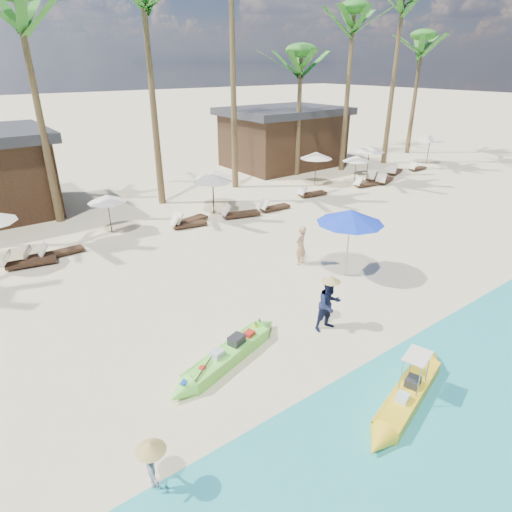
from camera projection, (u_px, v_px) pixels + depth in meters
ground at (296, 325)px, 13.12m from camera, size 240.00×240.00×0.00m
wet_sand_strip at (446, 426)px, 9.46m from camera, size 240.00×4.50×0.01m
green_canoe at (228, 355)px, 11.45m from camera, size 4.57×1.64×0.60m
yellow_canoe at (408, 394)px, 10.09m from camera, size 4.59×1.56×1.22m
tourist at (301, 245)px, 16.76m from camera, size 0.67×0.54×1.61m
vendor_green at (329, 305)px, 12.60m from camera, size 0.88×0.73×1.66m
vendor_yellow at (153, 467)px, 7.76m from camera, size 0.49×0.68×0.94m
blue_umbrella at (351, 216)px, 15.19m from camera, size 2.42×2.42×2.60m
lounger_4_left at (27, 261)px, 16.78m from camera, size 2.00×0.95×0.65m
lounger_4_right at (44, 254)px, 17.47m from camera, size 1.70×0.64×0.57m
resort_parasol_5 at (107, 198)px, 19.62m from camera, size 1.78×1.78×1.83m
lounger_5_left at (59, 251)px, 17.73m from camera, size 1.74×0.57×0.59m
resort_parasol_6 at (212, 178)px, 22.03m from camera, size 2.07×2.07×2.14m
lounger_6_left at (187, 224)px, 20.79m from camera, size 1.81×0.84×0.59m
lounger_6_right at (188, 220)px, 21.20m from camera, size 2.04×0.98×0.67m
resort_parasol_7 at (213, 175)px, 23.18m from camera, size 1.93×1.93×1.99m
lounger_7_left at (239, 213)px, 22.15m from camera, size 2.10×1.13×0.68m
lounger_7_right at (273, 207)px, 23.19m from camera, size 1.81×0.65×0.61m
resort_parasol_8 at (316, 155)px, 27.37m from camera, size 2.07×2.07×2.13m
lounger_8_left at (311, 193)px, 25.61m from camera, size 1.89×0.83×0.62m
resort_parasol_9 at (356, 158)px, 27.76m from camera, size 1.79×1.79×1.84m
lounger_9_left at (365, 184)px, 27.62m from camera, size 1.69×0.76×0.55m
lounger_9_right at (384, 180)px, 28.47m from camera, size 2.07×1.23×0.67m
resort_parasol_10 at (369, 149)px, 29.32m from camera, size 2.11×2.11×2.17m
lounger_10_left at (375, 177)px, 29.20m from camera, size 2.03×1.09×0.66m
lounger_10_right at (395, 171)px, 30.76m from camera, size 1.99×1.19×0.65m
resort_parasol_11 at (430, 138)px, 33.23m from camera, size 2.15×2.15×2.22m
lounger_11_left at (417, 168)px, 31.83m from camera, size 1.66×0.52×0.56m
palm_3 at (23, 31)px, 18.20m from camera, size 2.08×2.08×10.52m
palm_4 at (145, 15)px, 20.63m from camera, size 2.08×2.08×11.70m
palm_6 at (301, 68)px, 27.79m from camera, size 2.08×2.08×8.51m
palm_7 at (352, 35)px, 28.40m from camera, size 2.08×2.08×11.08m
palm_8 at (401, 18)px, 30.10m from camera, size 2.08×2.08×12.70m
palm_9 at (421, 53)px, 34.84m from camera, size 2.08×2.08×9.82m
pavilion_east at (283, 137)px, 32.61m from camera, size 8.80×6.60×4.30m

